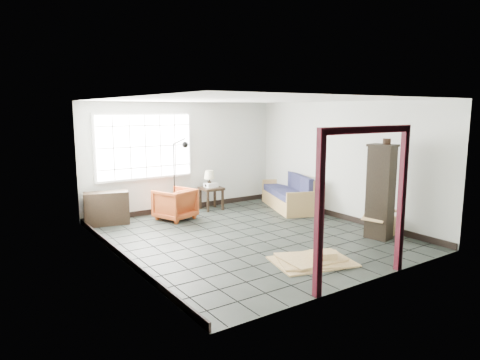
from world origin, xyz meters
TOP-DOWN VIEW (x-y plane):
  - ground at (0.00, 0.00)m, footprint 5.50×5.50m
  - room_shell at (0.00, 0.03)m, footprint 5.02×5.52m
  - window_panel at (-1.00, 2.70)m, footprint 2.32×0.08m
  - doorway_trim at (0.00, -2.70)m, footprint 1.80×0.08m
  - futon_sofa at (2.21, 1.39)m, footprint 1.37×2.07m
  - armchair at (-0.63, 1.99)m, footprint 0.94×0.91m
  - side_table at (0.53, 2.36)m, footprint 0.53×0.53m
  - table_lamp at (0.51, 2.42)m, footprint 0.35×0.35m
  - projector at (0.53, 2.39)m, footprint 0.31×0.24m
  - floor_lamp at (-0.34, 2.31)m, footprint 0.47×0.47m
  - console_shelf at (-2.02, 2.40)m, footprint 0.97×0.55m
  - tall_shelf at (1.95, -1.48)m, footprint 0.47×0.56m
  - pot at (1.96, -1.55)m, footprint 0.19×0.19m
  - open_box at (2.15, -1.38)m, footprint 0.95×0.62m
  - cardboard_pile at (0.00, -1.76)m, footprint 1.43×1.20m

SIDE VIEW (x-z plane):
  - ground at x=0.00m, z-range 0.00..0.00m
  - cardboard_pile at x=0.00m, z-range -0.04..0.14m
  - open_box at x=2.15m, z-range -0.07..0.43m
  - futon_sofa at x=2.21m, z-range -0.12..0.74m
  - console_shelf at x=-2.02m, z-range 0.00..0.71m
  - armchair at x=-0.63m, z-range 0.00..0.77m
  - side_table at x=0.53m, z-range 0.18..0.73m
  - projector at x=0.53m, z-range 0.55..0.66m
  - table_lamp at x=0.51m, z-range 0.63..1.04m
  - tall_shelf at x=1.95m, z-range 0.02..1.81m
  - floor_lamp at x=-0.34m, z-range 0.06..1.84m
  - doorway_trim at x=0.00m, z-range 0.28..2.48m
  - window_panel at x=-1.00m, z-range 0.84..2.36m
  - room_shell at x=0.00m, z-range 0.37..2.98m
  - pot at x=1.96m, z-range 1.79..1.90m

